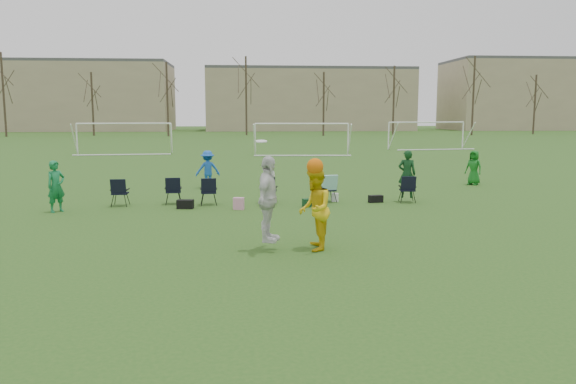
{
  "coord_description": "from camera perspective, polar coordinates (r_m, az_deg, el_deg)",
  "views": [
    {
      "loc": [
        -0.64,
        -11.83,
        3.21
      ],
      "look_at": [
        0.49,
        2.05,
        1.25
      ],
      "focal_mm": 35.0,
      "sensor_mm": 36.0,
      "label": 1
    }
  ],
  "objects": [
    {
      "name": "goal_right",
      "position": [
        52.55,
        13.9,
        6.38
      ],
      "size": [
        7.35,
        1.14,
        2.46
      ],
      "rotation": [
        0.0,
        0.0,
        0.14
      ],
      "color": "white",
      "rests_on": "ground"
    },
    {
      "name": "building_row",
      "position": [
        108.11,
        -0.75,
        9.48
      ],
      "size": [
        126.0,
        16.0,
        13.0
      ],
      "color": "tan",
      "rests_on": "ground"
    },
    {
      "name": "fielder_green_far",
      "position": [
        26.64,
        18.35,
        2.37
      ],
      "size": [
        0.87,
        0.9,
        1.56
      ],
      "primitive_type": "imported",
      "rotation": [
        0.0,
        0.0,
        -0.88
      ],
      "color": "#12681A",
      "rests_on": "ground"
    },
    {
      "name": "goal_mid",
      "position": [
        44.09,
        1.4,
        6.34
      ],
      "size": [
        7.4,
        0.63,
        2.46
      ],
      "rotation": [
        0.0,
        0.0,
        -0.07
      ],
      "color": "white",
      "rests_on": "ground"
    },
    {
      "name": "center_contest",
      "position": [
        13.1,
        0.6,
        -1.2
      ],
      "size": [
        1.92,
        1.27,
        2.6
      ],
      "color": "silver",
      "rests_on": "ground"
    },
    {
      "name": "fielder_green_near",
      "position": [
        19.76,
        -22.5,
        0.53
      ],
      "size": [
        0.71,
        0.73,
        1.69
      ],
      "primitive_type": "imported",
      "rotation": [
        0.0,
        0.0,
        0.84
      ],
      "color": "#14723C",
      "rests_on": "ground"
    },
    {
      "name": "ground",
      "position": [
        12.27,
        -1.51,
        -7.15
      ],
      "size": [
        260.0,
        260.0,
        0.0
      ],
      "primitive_type": "plane",
      "color": "#265319",
      "rests_on": "ground"
    },
    {
      "name": "goal_left",
      "position": [
        46.79,
        -16.29,
        6.12
      ],
      "size": [
        7.39,
        0.76,
        2.46
      ],
      "rotation": [
        0.0,
        0.0,
        0.09
      ],
      "color": "white",
      "rests_on": "ground"
    },
    {
      "name": "tree_line",
      "position": [
        81.7,
        -4.09,
        9.31
      ],
      "size": [
        110.28,
        3.28,
        11.4
      ],
      "color": "#382B21",
      "rests_on": "ground"
    },
    {
      "name": "fielder_blue",
      "position": [
        24.48,
        -8.16,
        2.3
      ],
      "size": [
        1.15,
        0.82,
        1.61
      ],
      "primitive_type": "imported",
      "rotation": [
        0.0,
        0.0,
        3.37
      ],
      "color": "blue",
      "rests_on": "ground"
    },
    {
      "name": "sideline_setup",
      "position": [
        20.07,
        -0.7,
        0.38
      ],
      "size": [
        10.89,
        2.06,
        1.89
      ],
      "color": "#0F3918",
      "rests_on": "ground"
    }
  ]
}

